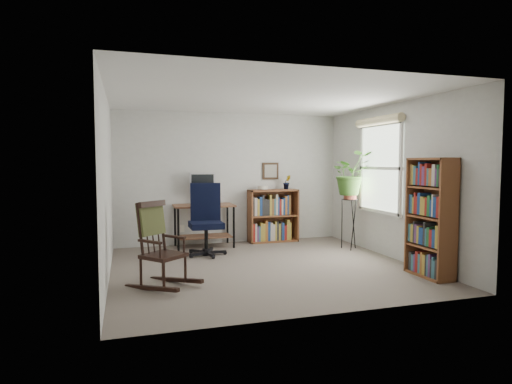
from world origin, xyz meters
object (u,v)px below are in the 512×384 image
object	(u,v)px
office_chair	(206,219)
low_bookshelf	(273,216)
desk	(204,226)
tall_bookshelf	(431,218)
rocking_chair	(163,244)

from	to	relation	value
office_chair	low_bookshelf	size ratio (longest dim) A/B	1.19
desk	low_bookshelf	world-z (taller)	low_bookshelf
low_bookshelf	tall_bookshelf	size ratio (longest dim) A/B	0.63
desk	rocking_chair	world-z (taller)	rocking_chair
rocking_chair	low_bookshelf	size ratio (longest dim) A/B	1.06
low_bookshelf	tall_bookshelf	world-z (taller)	tall_bookshelf
desk	rocking_chair	distance (m)	2.44
office_chair	low_bookshelf	distance (m)	1.64
rocking_chair	low_bookshelf	distance (m)	3.26
desk	tall_bookshelf	xyz separation A→B (m)	(2.48, -2.81, 0.40)
office_chair	rocking_chair	world-z (taller)	office_chair
office_chair	tall_bookshelf	bearing A→B (deg)	-31.20
tall_bookshelf	low_bookshelf	bearing A→B (deg)	111.45
rocking_chair	tall_bookshelf	distance (m)	3.43
rocking_chair	tall_bookshelf	xyz separation A→B (m)	(3.37, -0.54, 0.25)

